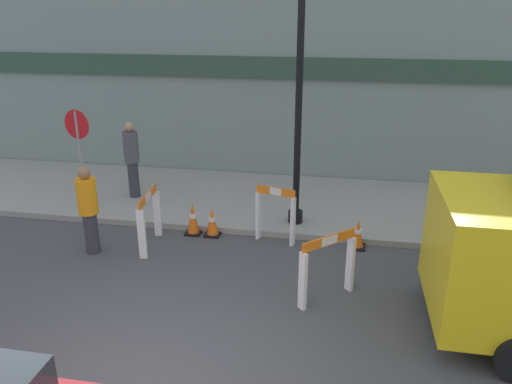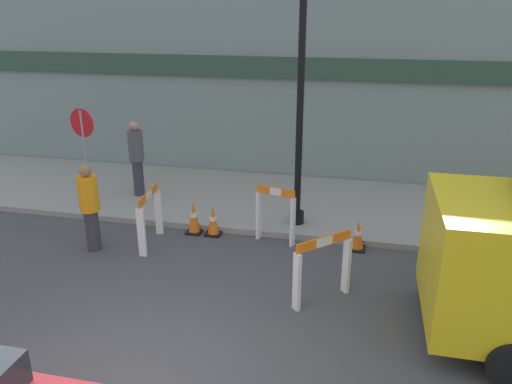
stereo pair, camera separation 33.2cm
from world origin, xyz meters
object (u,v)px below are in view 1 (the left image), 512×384
Objects in this scene: person_pedestrian at (132,157)px; streetlamp_post at (300,65)px; stop_sign at (79,143)px; person_worker at (88,208)px.

streetlamp_post is at bearing 167.19° from person_pedestrian.
stop_sign is at bearing -179.89° from streetlamp_post.
stop_sign is (-4.50, -0.01, -1.66)m from streetlamp_post.
person_pedestrian is at bearing 168.35° from streetlamp_post.
person_pedestrian is (-0.26, 2.49, 0.18)m from person_worker.
person_pedestrian is (0.77, 0.78, -0.49)m from stop_sign.
stop_sign reaches higher than person_worker.
stop_sign is 1.30× the size of person_worker.
streetlamp_post is at bearing 17.32° from person_worker.
person_worker is (-3.47, -1.72, -2.32)m from streetlamp_post.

